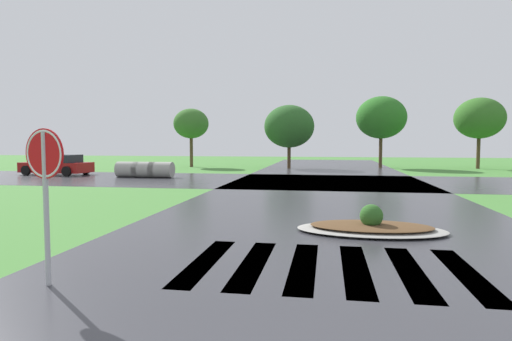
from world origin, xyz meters
TOP-DOWN VIEW (x-y plane):
  - asphalt_roadway at (0.00, 10.00)m, footprint 10.44×80.00m
  - asphalt_cross_road at (0.00, 21.52)m, footprint 90.00×9.40m
  - crosswalk_stripes at (0.00, 5.28)m, footprint 4.95×3.13m
  - stop_sign at (-4.25, 3.61)m, footprint 0.75×0.21m
  - median_island at (1.02, 8.39)m, footprint 3.60×1.90m
  - car_silver_hatch at (-17.76, 23.49)m, footprint 4.73×2.43m
  - drainage_pipe_stack at (-11.15, 22.51)m, footprint 3.61×1.05m
  - background_treeline at (7.11, 34.36)m, footprint 34.87×6.46m

SIDE VIEW (x-z plane):
  - asphalt_roadway at x=0.00m, z-range 0.00..0.01m
  - asphalt_cross_road at x=0.00m, z-range 0.00..0.01m
  - crosswalk_stripes at x=0.00m, z-range 0.00..0.01m
  - median_island at x=1.02m, z-range -0.21..0.47m
  - drainage_pipe_stack at x=-11.15m, z-range 0.00..0.96m
  - car_silver_hatch at x=-17.76m, z-range -0.04..1.30m
  - stop_sign at x=-4.25m, z-range 0.58..2.98m
  - background_treeline at x=7.11m, z-range 0.94..6.92m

